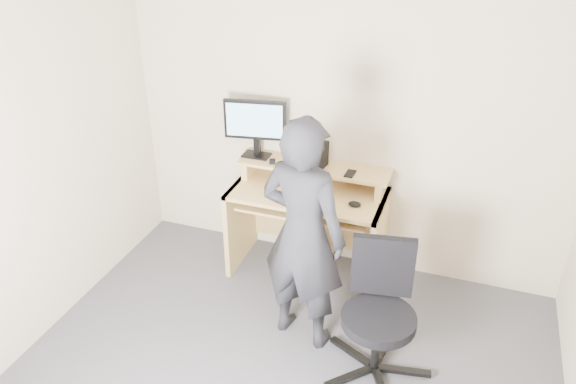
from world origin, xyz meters
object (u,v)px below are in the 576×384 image
Objects in this scene: desk at (310,209)px; monitor at (255,123)px; office_chair at (380,306)px; person at (303,235)px.

monitor is (-0.49, 0.08, 0.65)m from desk.
person is (-0.56, 0.13, 0.34)m from office_chair.
desk is 1.19m from office_chair.
office_chair is at bearing -48.82° from monitor.
monitor is at bearing 171.10° from desk.
person reaches higher than desk.
desk is at bearing -18.85° from monitor.
person is (0.19, -0.80, 0.28)m from desk.
person is at bearing -76.31° from desk.
desk is 1.33× the size of office_chair.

